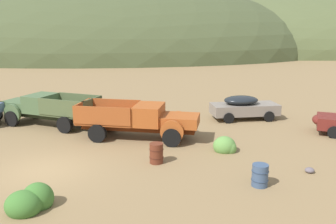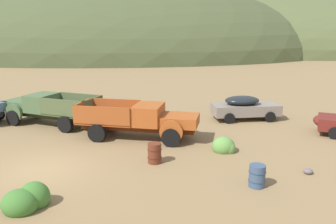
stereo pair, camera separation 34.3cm
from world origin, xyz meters
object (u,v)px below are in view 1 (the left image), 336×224
Objects in this scene: oil_drum_spare at (156,153)px; oil_drum_foreground at (260,175)px; truck_weathered_green at (43,109)px; truck_oxide_orange at (146,120)px; car_primer_gray at (246,107)px.

oil_drum_foreground is at bearing -26.73° from oil_drum_spare.
oil_drum_foreground is (11.77, -8.03, -0.58)m from truck_weathered_green.
truck_oxide_orange is 3.67m from oil_drum_spare.
truck_weathered_green is 14.26m from oil_drum_foreground.
truck_weathered_green is at bearing 142.00° from oil_drum_spare.
oil_drum_foreground is 0.95× the size of oil_drum_spare.
oil_drum_foreground is 4.68m from oil_drum_spare.
truck_weathered_green is 7.60× the size of oil_drum_foreground.
truck_weathered_green is 9.64m from oil_drum_spare.
truck_oxide_orange reaches higher than car_primer_gray.
oil_drum_spare reaches higher than oil_drum_foreground.
car_primer_gray is 9.63m from oil_drum_spare.
oil_drum_foreground is at bearing -107.68° from car_primer_gray.
car_primer_gray is at bearing 84.55° from oil_drum_foreground.
truck_weathered_green is 7.22× the size of oil_drum_spare.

